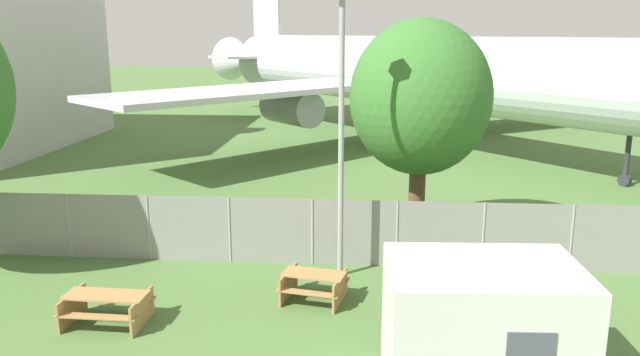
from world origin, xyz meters
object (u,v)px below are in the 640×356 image
picnic_bench_near_cabin (314,283)px  tree_left_of_cabin (420,98)px  portable_cabin (481,330)px  picnic_bench_open_grass (107,305)px  airplane (422,73)px

picnic_bench_near_cabin → tree_left_of_cabin: size_ratio=0.25×
portable_cabin → tree_left_of_cabin: 9.79m
picnic_bench_near_cabin → picnic_bench_open_grass: same height
airplane → picnic_bench_open_grass: 27.48m
airplane → portable_cabin: airplane is taller
airplane → picnic_bench_open_grass: (-9.39, -25.51, -3.98)m
picnic_bench_near_cabin → picnic_bench_open_grass: bearing=-160.3°
picnic_bench_near_cabin → tree_left_of_cabin: tree_left_of_cabin is taller
portable_cabin → tree_left_of_cabin: size_ratio=0.51×
airplane → picnic_bench_near_cabin: bearing=-51.4°
airplane → portable_cabin: size_ratio=10.61×
airplane → picnic_bench_near_cabin: 24.51m
airplane → picnic_bench_near_cabin: airplane is taller
picnic_bench_open_grass → airplane: bearing=69.8°
picnic_bench_near_cabin → picnic_bench_open_grass: (-4.89, -1.75, 0.01)m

